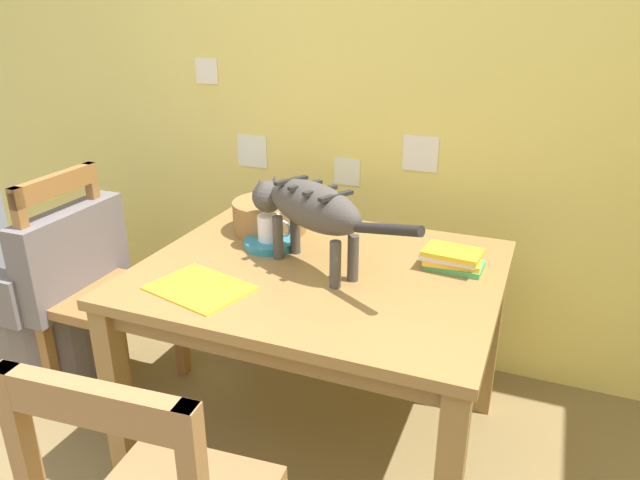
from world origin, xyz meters
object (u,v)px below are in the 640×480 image
at_px(cat, 308,208).
at_px(saucer_bowl, 270,243).
at_px(coffee_mug, 270,228).
at_px(wicker_basket, 270,216).
at_px(wooden_chair_far, 101,291).
at_px(book_stack, 453,259).
at_px(wicker_armchair, 47,312).
at_px(magazine, 200,288).
at_px(dining_table, 320,291).

relative_size(cat, saucer_bowl, 3.65).
bearing_deg(coffee_mug, wicker_basket, 117.29).
height_order(saucer_bowl, wooden_chair_far, wooden_chair_far).
distance_m(cat, book_stack, 0.51).
height_order(cat, wicker_armchair, cat).
bearing_deg(cat, wooden_chair_far, 116.80).
xyz_separation_m(magazine, wooden_chair_far, (-0.68, 0.29, -0.28)).
bearing_deg(magazine, cat, 63.44).
height_order(cat, book_stack, cat).
xyz_separation_m(cat, saucer_bowl, (-0.20, 0.10, -0.19)).
height_order(coffee_mug, magazine, coffee_mug).
bearing_deg(wicker_basket, wooden_chair_far, -160.01).
xyz_separation_m(wooden_chair_far, wicker_armchair, (-0.35, 0.02, -0.18)).
relative_size(magazine, wicker_basket, 1.05).
bearing_deg(wooden_chair_far, saucer_bowl, 97.26).
bearing_deg(coffee_mug, wooden_chair_far, -172.75).
xyz_separation_m(magazine, book_stack, (0.70, 0.45, 0.03)).
bearing_deg(coffee_mug, book_stack, 5.52).
bearing_deg(book_stack, magazine, -147.38).
distance_m(dining_table, cat, 0.30).
height_order(cat, magazine, cat).
bearing_deg(magazine, wicker_basket, 106.98).
relative_size(dining_table, saucer_bowl, 6.32).
relative_size(magazine, wooden_chair_far, 0.32).
bearing_deg(book_stack, coffee_mug, -174.48).
bearing_deg(wooden_chair_far, wicker_basket, 109.96).
bearing_deg(dining_table, wooden_chair_far, 179.68).
xyz_separation_m(cat, coffee_mug, (-0.19, 0.10, -0.13)).
bearing_deg(book_stack, dining_table, -158.51).
height_order(magazine, wicker_armchair, wicker_armchair).
height_order(cat, coffee_mug, cat).
height_order(saucer_bowl, book_stack, book_stack).
xyz_separation_m(coffee_mug, book_stack, (0.64, 0.06, -0.04)).
xyz_separation_m(wicker_basket, wooden_chair_far, (-0.66, -0.24, -0.34)).
bearing_deg(wicker_basket, magazine, -87.71).
xyz_separation_m(saucer_bowl, book_stack, (0.65, 0.06, 0.02)).
distance_m(wicker_basket, wooden_chair_far, 0.78).
relative_size(dining_table, magazine, 4.00).
height_order(coffee_mug, wicker_basket, coffee_mug).
xyz_separation_m(book_stack, wicker_basket, (-0.72, 0.08, 0.03)).
bearing_deg(dining_table, wicker_basket, 141.43).
relative_size(cat, wooden_chair_far, 0.73).
distance_m(magazine, book_stack, 0.83).
bearing_deg(coffee_mug, dining_table, -23.09).
bearing_deg(book_stack, saucer_bowl, -174.51).
bearing_deg(magazine, book_stack, 47.30).
bearing_deg(coffee_mug, cat, -27.74).
bearing_deg(saucer_bowl, wooden_chair_far, -172.71).
relative_size(book_stack, wooden_chair_far, 0.22).
relative_size(wooden_chair_far, wicker_armchair, 1.20).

